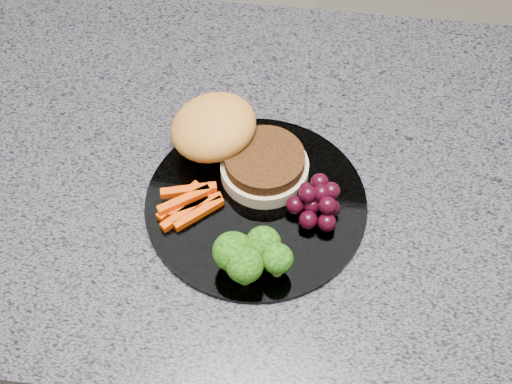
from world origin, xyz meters
TOP-DOWN VIEW (x-y plane):
  - island_cabinet at (0.00, 0.00)m, footprint 1.20×0.60m
  - countertop at (0.00, 0.00)m, footprint 1.20×0.60m
  - plate at (-0.02, -0.06)m, footprint 0.26×0.26m
  - burger at (-0.05, 0.01)m, footprint 0.19×0.16m
  - carrot_sticks at (-0.09, -0.07)m, footprint 0.08×0.07m
  - broccoli at (-0.01, -0.15)m, footprint 0.09×0.07m
  - grape_bunch at (0.05, -0.06)m, footprint 0.06×0.06m

SIDE VIEW (x-z plane):
  - island_cabinet at x=0.00m, z-range 0.00..0.86m
  - countertop at x=0.00m, z-range 0.86..0.90m
  - plate at x=-0.02m, z-range 0.90..0.91m
  - carrot_sticks at x=-0.09m, z-range 0.90..0.92m
  - grape_bunch at x=0.05m, z-range 0.90..0.94m
  - burger at x=-0.05m, z-range 0.90..0.96m
  - broccoli at x=-0.01m, z-range 0.91..0.96m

